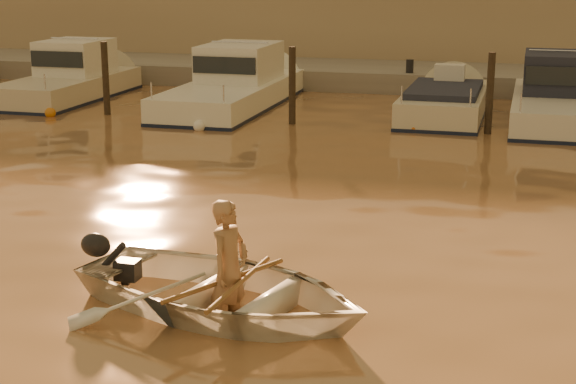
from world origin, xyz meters
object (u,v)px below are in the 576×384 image
(moored_boat_1, at_px, (67,79))
(dinghy, at_px, (223,290))
(waterfront_building, at_px, (385,5))
(moored_boat_2, at_px, (232,85))
(person, at_px, (229,270))
(moored_boat_3, at_px, (445,108))
(moored_boat_4, at_px, (558,98))

(moored_boat_1, bearing_deg, dinghy, -55.11)
(waterfront_building, bearing_deg, dinghy, -84.90)
(dinghy, relative_size, waterfront_building, 0.08)
(moored_boat_1, relative_size, moored_boat_2, 0.82)
(dinghy, distance_m, person, 0.30)
(person, xyz_separation_m, moored_boat_1, (-10.30, 14.65, 0.06))
(moored_boat_3, bearing_deg, dinghy, -94.85)
(moored_boat_1, bearing_deg, waterfront_building, 54.27)
(person, distance_m, moored_boat_4, 15.21)
(moored_boat_1, distance_m, moored_boat_2, 5.32)
(dinghy, distance_m, moored_boat_1, 17.83)
(moored_boat_3, relative_size, waterfront_building, 0.13)
(moored_boat_3, height_order, waterfront_building, waterfront_building)
(person, xyz_separation_m, moored_boat_3, (1.14, 14.65, -0.34))
(dinghy, height_order, person, person)
(dinghy, bearing_deg, person, -90.00)
(person, height_order, moored_boat_2, moored_boat_2)
(person, height_order, moored_boat_3, person)
(person, bearing_deg, moored_boat_1, 49.01)
(moored_boat_1, relative_size, waterfront_building, 0.14)
(person, bearing_deg, moored_boat_4, -1.70)
(dinghy, xyz_separation_m, moored_boat_2, (-4.88, 14.62, 0.35))
(moored_boat_3, bearing_deg, moored_boat_2, 180.00)
(dinghy, xyz_separation_m, moored_boat_1, (-10.20, 14.62, 0.35))
(moored_boat_4, height_order, waterfront_building, waterfront_building)
(dinghy, relative_size, moored_boat_1, 0.58)
(moored_boat_4, xyz_separation_m, waterfront_building, (-6.47, 11.00, 1.77))
(moored_boat_4, bearing_deg, moored_boat_2, 180.00)
(person, bearing_deg, waterfront_building, 19.21)
(moored_boat_3, xyz_separation_m, moored_boat_4, (2.95, 0.00, 0.40))
(moored_boat_4, bearing_deg, waterfront_building, 120.48)
(moored_boat_1, bearing_deg, person, -54.90)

